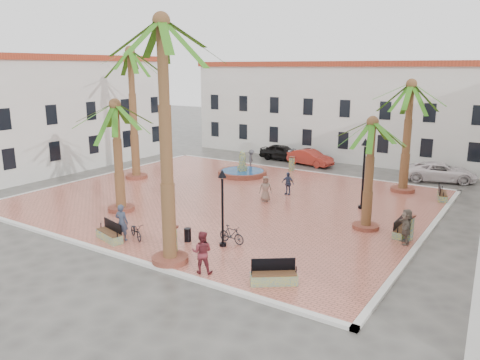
{
  "coord_description": "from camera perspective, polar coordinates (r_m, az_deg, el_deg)",
  "views": [
    {
      "loc": [
        17.67,
        -25.48,
        9.01
      ],
      "look_at": [
        1.0,
        0.0,
        1.6
      ],
      "focal_mm": 35.0,
      "sensor_mm": 36.0,
      "label": 1
    }
  ],
  "objects": [
    {
      "name": "pedestrian_east",
      "position": [
        25.4,
        19.6,
        -5.35
      ],
      "size": [
        1.12,
        1.8,
        1.85
      ],
      "primitive_type": "imported",
      "rotation": [
        0.0,
        0.0,
        -1.21
      ],
      "color": "#63574B",
      "rests_on": "plaza"
    },
    {
      "name": "palm_sw",
      "position": [
        29.44,
        -14.91,
        7.25
      ],
      "size": [
        5.38,
        5.38,
        7.01
      ],
      "color": "brown",
      "rests_on": "plaza"
    },
    {
      "name": "car_white",
      "position": [
        40.89,
        23.28,
        0.91
      ],
      "size": [
        5.96,
        4.04,
        1.52
      ],
      "primitive_type": "imported",
      "rotation": [
        0.0,
        0.0,
        1.88
      ],
      "color": "white",
      "rests_on": "ground"
    },
    {
      "name": "pedestrian_fountain_b",
      "position": [
        33.24,
        5.85,
        -0.41
      ],
      "size": [
        0.95,
        0.41,
        1.62
      ],
      "primitive_type": "imported",
      "rotation": [
        0.0,
        0.0,
        -0.01
      ],
      "color": "#364060",
      "rests_on": "plaza"
    },
    {
      "name": "palm_ne",
      "position": [
        35.09,
        20.06,
        9.44
      ],
      "size": [
        5.58,
        5.58,
        8.06
      ],
      "color": "brown",
      "rests_on": "plaza"
    },
    {
      "name": "building_west",
      "position": [
        44.82,
        -22.12,
        7.57
      ],
      "size": [
        6.4,
        24.4,
        10.0
      ],
      "rotation": [
        0.0,
        0.0,
        1.57
      ],
      "color": "silver",
      "rests_on": "ground"
    },
    {
      "name": "fountain",
      "position": [
        39.11,
        0.29,
        1.01
      ],
      "size": [
        4.06,
        4.06,
        2.1
      ],
      "color": "brown",
      "rests_on": "plaza"
    },
    {
      "name": "car_red",
      "position": [
        44.18,
        8.55,
        2.73
      ],
      "size": [
        4.66,
        2.39,
        1.47
      ],
      "primitive_type": "imported",
      "rotation": [
        0.0,
        0.0,
        1.37
      ],
      "color": "#AD2E22",
      "rests_on": "ground"
    },
    {
      "name": "cyclist_a",
      "position": [
        25.15,
        -14.22,
        -5.03
      ],
      "size": [
        0.81,
        0.64,
        1.95
      ],
      "primitive_type": "imported",
      "rotation": [
        0.0,
        0.0,
        3.42
      ],
      "color": "#32394C",
      "rests_on": "plaza"
    },
    {
      "name": "bicycle_a",
      "position": [
        25.39,
        -12.56,
        -6.07
      ],
      "size": [
        1.7,
        1.25,
        0.85
      ],
      "primitive_type": "imported",
      "rotation": [
        0.0,
        0.0,
        1.09
      ],
      "color": "black",
      "rests_on": "plaza"
    },
    {
      "name": "cyclist_b",
      "position": [
        20.74,
        -4.65,
        -8.75
      ],
      "size": [
        1.15,
        1.06,
        1.92
      ],
      "primitive_type": "imported",
      "rotation": [
        0.0,
        0.0,
        3.58
      ],
      "color": "maroon",
      "rests_on": "plaza"
    },
    {
      "name": "ground",
      "position": [
        32.29,
        -1.49,
        -2.53
      ],
      "size": [
        120.0,
        120.0,
        0.0
      ],
      "primitive_type": "plane",
      "color": "#56544F",
      "rests_on": "ground"
    },
    {
      "name": "building_north",
      "position": [
        48.97,
        12.04,
        8.41
      ],
      "size": [
        30.4,
        7.4,
        9.5
      ],
      "color": "silver",
      "rests_on": "ground"
    },
    {
      "name": "kerb_w",
      "position": [
        40.86,
        -16.66,
        0.47
      ],
      "size": [
        0.3,
        22.3,
        0.16
      ],
      "primitive_type": "cube",
      "color": "silver",
      "rests_on": "ground"
    },
    {
      "name": "kerb_n",
      "position": [
        41.5,
        7.18,
        1.14
      ],
      "size": [
        26.3,
        0.3,
        0.16
      ],
      "primitive_type": "cube",
      "color": "silver",
      "rests_on": "ground"
    },
    {
      "name": "bicycle_b",
      "position": [
        24.14,
        -1.04,
        -6.66
      ],
      "size": [
        1.59,
        0.55,
        0.94
      ],
      "primitive_type": "imported",
      "rotation": [
        0.0,
        0.0,
        1.5
      ],
      "color": "black",
      "rests_on": "plaza"
    },
    {
      "name": "plaza",
      "position": [
        32.27,
        -1.49,
        -2.4
      ],
      "size": [
        26.0,
        22.0,
        0.15
      ],
      "primitive_type": "cube",
      "color": "#C66853",
      "rests_on": "ground"
    },
    {
      "name": "car_silver",
      "position": [
        45.07,
        8.65,
        2.78
      ],
      "size": [
        4.32,
        2.0,
        1.22
      ],
      "primitive_type": "imported",
      "rotation": [
        0.0,
        0.0,
        1.64
      ],
      "color": "#AEB0B8",
      "rests_on": "ground"
    },
    {
      "name": "bollard_se",
      "position": [
        22.56,
        -8.41,
        -7.4
      ],
      "size": [
        0.65,
        0.65,
        1.55
      ],
      "rotation": [
        0.0,
        0.0,
        0.2
      ],
      "color": "gray",
      "rests_on": "plaza"
    },
    {
      "name": "palm_e",
      "position": [
        26.16,
        15.76,
        5.18
      ],
      "size": [
        4.79,
        4.79,
        6.31
      ],
      "color": "brown",
      "rests_on": "plaza"
    },
    {
      "name": "kerb_e",
      "position": [
        27.4,
        21.64,
        -6.35
      ],
      "size": [
        0.3,
        22.3,
        0.16
      ],
      "primitive_type": "cube",
      "color": "silver",
      "rests_on": "ground"
    },
    {
      "name": "litter_bin",
      "position": [
        24.57,
        -6.4,
        -6.66
      ],
      "size": [
        0.37,
        0.37,
        0.71
      ],
      "primitive_type": "cylinder",
      "color": "black",
      "rests_on": "plaza"
    },
    {
      "name": "pedestrian_fountain_a",
      "position": [
        31.41,
        3.13,
        -1.07
      ],
      "size": [
        1.02,
        0.94,
        1.74
      ],
      "primitive_type": "imported",
      "rotation": [
        0.0,
        0.0,
        0.6
      ],
      "color": "#856658",
      "rests_on": "plaza"
    },
    {
      "name": "lamppost_s",
      "position": [
        23.1,
        -2.16,
        -1.81
      ],
      "size": [
        0.43,
        0.43,
        3.98
      ],
      "color": "black",
      "rests_on": "plaza"
    },
    {
      "name": "bench_ne",
      "position": [
        34.86,
        23.41,
        -1.73
      ],
      "size": [
        0.98,
        1.92,
        0.97
      ],
      "rotation": [
        0.0,
        0.0,
        1.8
      ],
      "color": "gray",
      "rests_on": "plaza"
    },
    {
      "name": "bollard_e",
      "position": [
        26.05,
        19.89,
        -5.41
      ],
      "size": [
        0.56,
        0.56,
        1.36
      ],
      "rotation": [
        0.0,
        0.0,
        -0.16
      ],
      "color": "gray",
      "rests_on": "plaza"
    },
    {
      "name": "bollard_n",
      "position": [
        41.01,
        6.32,
        2.04
      ],
      "size": [
        0.5,
        0.5,
        1.24
      ],
      "rotation": [
        0.0,
        0.0,
        -0.13
      ],
      "color": "gray",
      "rests_on": "plaza"
    },
    {
      "name": "palm_s",
      "position": [
        20.58,
        -9.46,
        15.72
      ],
      "size": [
        5.54,
        5.54,
        11.08
      ],
      "color": "brown",
      "rests_on": "plaza"
    },
    {
      "name": "lamppost_e",
      "position": [
        30.33,
        14.9,
        2.21
      ],
      "size": [
        0.49,
        0.49,
        4.53
      ],
      "color": "black",
      "rests_on": "plaza"
    },
    {
      "name": "bench_s",
      "position": [
        25.52,
        -15.61,
        -6.48
      ],
      "size": [
        1.99,
        1.04,
        1.01
      ],
      "rotation": [
        0.0,
        0.0,
        -0.25
      ],
      "color": "gray",
      "rests_on": "plaza"
    },
    {
      "name": "pedestrian_north",
      "position": [
        41.61,
        1.4,
        2.57
      ],
      "size": [
        1.03,
        1.26,
        1.7
      ],
      "primitive_type": "imported",
      "rotation": [
        0.0,
        0.0,
        2.0
      ],
      "color": "#454549",
      "rests_on": "plaza"
    },
    {
      "name": "kerb_s",
      "position": [
        24.52,
        -16.41,
        -8.26
      ],
      "size": [
        26.3,
        0.3,
        0.16
      ],
      "primitive_type": "cube",
      "color": "silver",
      "rests_on": "ground"
    },
    {
      "name": "bench_e",
      "position": [
        26.75,
        19.06,
        -5.86
      ],
      "size": [
        0.56,
        1.75,
        0.92
      ],
      "rotation": [
        0.0,
        0.0,
        1.56
      ],
      "color": "gray",
      "rests_on": "plaza"
    },
    {
      "name": "bench_se",
      "position": [
        19.99,
        4.14,
        -11.72
      ],
      "size": [
        1.94,
        1.66,
        1.04
      ],
      "rotation": [
        0.0,
        0.0,
        0.64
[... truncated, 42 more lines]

